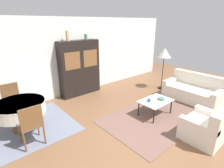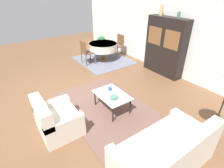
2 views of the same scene
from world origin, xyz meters
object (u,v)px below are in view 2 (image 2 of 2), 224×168
(bowl, at_px, (114,97))
(vase_tall, at_px, (161,10))
(couch, at_px, (166,154))
(dining_chair_near, at_px, (86,51))
(dining_chair_far, at_px, (118,44))
(potted_plant, at_px, (101,42))
(coffee_table, at_px, (112,96))
(display_cabinet, at_px, (165,47))
(dining_table, at_px, (103,47))
(armchair, at_px, (56,120))
(cup, at_px, (110,89))
(vase_short, at_px, (179,15))

(bowl, height_order, vase_tall, vase_tall)
(couch, relative_size, dining_chair_near, 1.87)
(dining_chair_far, height_order, potted_plant, dining_chair_far)
(coffee_table, distance_m, dining_chair_far, 3.97)
(couch, height_order, coffee_table, couch)
(vase_tall, bearing_deg, potted_plant, -176.22)
(display_cabinet, distance_m, dining_table, 2.58)
(vase_tall, bearing_deg, display_cabinet, -0.14)
(couch, height_order, dining_chair_near, dining_chair_near)
(couch, height_order, armchair, couch)
(display_cabinet, height_order, potted_plant, display_cabinet)
(dining_chair_near, xyz_separation_m, cup, (2.87, -0.82, -0.06))
(armchair, bearing_deg, cup, 96.09)
(couch, xyz_separation_m, dining_table, (-4.94, 1.90, 0.28))
(bowl, bearing_deg, coffee_table, 159.03)
(display_cabinet, height_order, bowl, display_cabinet)
(coffee_table, xyz_separation_m, cup, (-0.20, 0.08, 0.09))
(bowl, height_order, potted_plant, potted_plant)
(display_cabinet, xyz_separation_m, potted_plant, (-3.80, -0.23, -0.66))
(dining_table, xyz_separation_m, cup, (2.87, -1.63, -0.09))
(coffee_table, bearing_deg, vase_short, 99.00)
(display_cabinet, height_order, dining_chair_near, display_cabinet)
(armchair, xyz_separation_m, coffee_table, (0.04, 1.42, 0.09))
(potted_plant, bearing_deg, dining_table, -29.61)
(armchair, xyz_separation_m, dining_table, (-3.03, 3.13, 0.27))
(dining_table, bearing_deg, couch, -21.07)
(armchair, distance_m, cup, 1.52)
(armchair, xyz_separation_m, display_cabinet, (-0.72, 4.20, 0.66))
(armchair, height_order, dining_chair_far, dining_chair_far)
(couch, height_order, potted_plant, couch)
(cup, bearing_deg, dining_chair_near, 163.99)
(coffee_table, xyz_separation_m, vase_short, (-0.44, 2.78, 1.64))
(dining_table, bearing_deg, bowl, -28.64)
(display_cabinet, xyz_separation_m, vase_tall, (-0.37, 0.00, 1.13))
(coffee_table, bearing_deg, dining_chair_far, 140.74)
(dining_chair_near, relative_size, cup, 10.58)
(cup, relative_size, potted_plant, 0.15)
(couch, bearing_deg, armchair, 122.71)
(bowl, xyz_separation_m, vase_tall, (-1.30, 2.84, 1.63))
(cup, bearing_deg, potted_plant, 150.40)
(coffee_table, bearing_deg, dining_table, 150.97)
(display_cabinet, bearing_deg, cup, -78.30)
(dining_table, bearing_deg, cup, -29.59)
(dining_table, xyz_separation_m, bowl, (3.24, -1.77, -0.10))
(coffee_table, distance_m, vase_short, 3.25)
(dining_table, xyz_separation_m, vase_tall, (1.94, 1.07, 1.53))
(bowl, bearing_deg, potted_plant, 151.05)
(dining_chair_far, relative_size, cup, 10.58)
(couch, height_order, dining_table, couch)
(dining_chair_far, distance_m, cup, 3.76)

